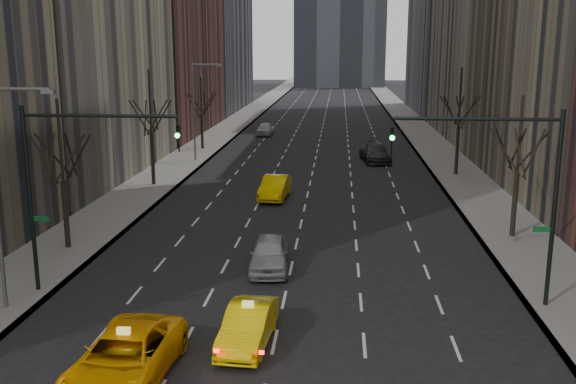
# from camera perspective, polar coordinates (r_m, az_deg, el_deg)

# --- Properties ---
(sidewalk_left) EXTENTS (4.50, 320.00, 0.15)m
(sidewalk_left) POSITION_cam_1_polar(r_m,az_deg,el_deg) (85.33, -5.25, 5.69)
(sidewalk_left) COLOR slate
(sidewalk_left) RESTS_ON ground
(sidewalk_right) EXTENTS (4.50, 320.00, 0.15)m
(sidewalk_right) POSITION_cam_1_polar(r_m,az_deg,el_deg) (84.70, 11.39, 5.44)
(sidewalk_right) COLOR slate
(sidewalk_right) RESTS_ON ground
(tree_lw_b) EXTENTS (3.36, 3.50, 7.82)m
(tree_lw_b) POSITION_cam_1_polar(r_m,az_deg,el_deg) (35.16, -19.36, 0.93)
(tree_lw_b) COLOR black
(tree_lw_b) RESTS_ON ground
(tree_lw_c) EXTENTS (3.36, 3.50, 8.74)m
(tree_lw_c) POSITION_cam_1_polar(r_m,az_deg,el_deg) (49.95, -12.04, 5.06)
(tree_lw_c) COLOR black
(tree_lw_c) RESTS_ON ground
(tree_lw_d) EXTENTS (3.36, 3.50, 7.36)m
(tree_lw_d) POSITION_cam_1_polar(r_m,az_deg,el_deg) (67.33, -7.69, 6.74)
(tree_lw_d) COLOR black
(tree_lw_d) RESTS_ON ground
(tree_rw_b) EXTENTS (3.36, 3.50, 7.82)m
(tree_rw_b) POSITION_cam_1_polar(r_m,az_deg,el_deg) (37.40, 19.68, 1.58)
(tree_rw_b) COLOR black
(tree_rw_b) RESTS_ON ground
(tree_rw_c) EXTENTS (3.36, 3.50, 8.74)m
(tree_rw_c) POSITION_cam_1_polar(r_m,az_deg,el_deg) (54.72, 14.92, 5.56)
(tree_rw_c) COLOR black
(tree_rw_c) RESTS_ON ground
(traffic_mast_left) EXTENTS (6.69, 0.39, 8.00)m
(traffic_mast_left) POSITION_cam_1_polar(r_m,az_deg,el_deg) (28.29, -19.09, 1.88)
(traffic_mast_left) COLOR black
(traffic_mast_left) RESTS_ON ground
(traffic_mast_right) EXTENTS (6.69, 0.39, 8.00)m
(traffic_mast_right) POSITION_cam_1_polar(r_m,az_deg,el_deg) (26.84, 19.39, 1.30)
(traffic_mast_right) COLOR black
(traffic_mast_right) RESTS_ON ground
(streetlight_near) EXTENTS (2.83, 0.22, 9.00)m
(streetlight_near) POSITION_cam_1_polar(r_m,az_deg,el_deg) (27.27, -24.10, 1.36)
(streetlight_near) COLOR slate
(streetlight_near) RESTS_ON ground
(streetlight_far) EXTENTS (2.83, 0.22, 9.00)m
(streetlight_far) POSITION_cam_1_polar(r_m,az_deg,el_deg) (60.08, -8.07, 7.99)
(streetlight_far) COLOR slate
(streetlight_far) RESTS_ON ground
(taxi_suv) EXTENTS (3.01, 6.02, 1.64)m
(taxi_suv) POSITION_cam_1_polar(r_m,az_deg,el_deg) (21.72, -14.30, -14.10)
(taxi_suv) COLOR #FFAD05
(taxi_suv) RESTS_ON ground
(taxi_sedan) EXTENTS (1.84, 4.46, 1.44)m
(taxi_sedan) POSITION_cam_1_polar(r_m,az_deg,el_deg) (23.55, -3.56, -11.77)
(taxi_sedan) COLOR yellow
(taxi_sedan) RESTS_ON ground
(silver_sedan_ahead) EXTENTS (2.18, 4.72, 1.57)m
(silver_sedan_ahead) POSITION_cam_1_polar(r_m,az_deg,el_deg) (30.98, -1.68, -5.50)
(silver_sedan_ahead) COLOR gray
(silver_sedan_ahead) RESTS_ON ground
(far_taxi) EXTENTS (2.06, 4.95, 1.59)m
(far_taxi) POSITION_cam_1_polar(r_m,az_deg,el_deg) (45.32, -1.15, 0.41)
(far_taxi) COLOR yellow
(far_taxi) RESTS_ON ground
(far_suv_grey) EXTENTS (3.08, 6.09, 1.69)m
(far_suv_grey) POSITION_cam_1_polar(r_m,az_deg,el_deg) (60.71, 7.75, 3.50)
(far_suv_grey) COLOR #29282D
(far_suv_grey) RESTS_ON ground
(far_car_white) EXTENTS (1.97, 4.52, 1.52)m
(far_car_white) POSITION_cam_1_polar(r_m,az_deg,el_deg) (78.46, -2.04, 5.63)
(far_car_white) COLOR beige
(far_car_white) RESTS_ON ground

